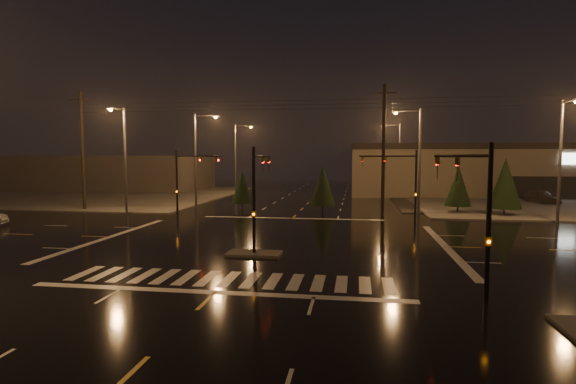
# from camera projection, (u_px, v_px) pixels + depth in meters

# --- Properties ---
(ground) EXTENTS (140.00, 140.00, 0.00)m
(ground) POSITION_uv_depth(u_px,v_px,m) (268.00, 242.00, 28.94)
(ground) COLOR black
(ground) RESTS_ON ground
(sidewalk_ne) EXTENTS (36.00, 36.00, 0.12)m
(sidewalk_ne) POSITION_uv_depth(u_px,v_px,m) (561.00, 202.00, 53.97)
(sidewalk_ne) COLOR #484640
(sidewalk_ne) RESTS_ON ground
(sidewalk_nw) EXTENTS (36.00, 36.00, 0.12)m
(sidewalk_nw) POSITION_uv_depth(u_px,v_px,m) (100.00, 195.00, 63.01)
(sidewalk_nw) COLOR #484640
(sidewalk_nw) RESTS_ON ground
(median_island) EXTENTS (3.00, 1.60, 0.15)m
(median_island) POSITION_uv_depth(u_px,v_px,m) (254.00, 254.00, 24.99)
(median_island) COLOR #484640
(median_island) RESTS_ON ground
(crosswalk) EXTENTS (15.00, 2.60, 0.01)m
(crosswalk) POSITION_uv_depth(u_px,v_px,m) (229.00, 279.00, 20.07)
(crosswalk) COLOR beige
(crosswalk) RESTS_ON ground
(stop_bar_near) EXTENTS (16.00, 0.50, 0.01)m
(stop_bar_near) POSITION_uv_depth(u_px,v_px,m) (215.00, 292.00, 18.10)
(stop_bar_near) COLOR beige
(stop_bar_near) RESTS_ON ground
(stop_bar_far) EXTENTS (16.00, 0.50, 0.01)m
(stop_bar_far) POSITION_uv_depth(u_px,v_px,m) (292.00, 218.00, 39.77)
(stop_bar_far) COLOR beige
(stop_bar_far) RESTS_ON ground
(retail_building) EXTENTS (60.20, 28.30, 7.20)m
(retail_building) POSITION_uv_depth(u_px,v_px,m) (551.00, 167.00, 68.67)
(retail_building) COLOR #766854
(retail_building) RESTS_ON ground
(commercial_block) EXTENTS (30.00, 18.00, 5.60)m
(commercial_block) POSITION_uv_depth(u_px,v_px,m) (112.00, 172.00, 75.37)
(commercial_block) COLOR #3F3937
(commercial_block) RESTS_ON ground
(signal_mast_median) EXTENTS (0.25, 4.59, 6.00)m
(signal_mast_median) POSITION_uv_depth(u_px,v_px,m) (257.00, 187.00, 25.61)
(signal_mast_median) COLOR black
(signal_mast_median) RESTS_ON ground
(signal_mast_ne) EXTENTS (4.84, 1.86, 6.00)m
(signal_mast_ne) POSITION_uv_depth(u_px,v_px,m) (404.00, 177.00, 37.19)
(signal_mast_ne) COLOR black
(signal_mast_ne) RESTS_ON ground
(signal_mast_nw) EXTENTS (4.84, 1.86, 6.00)m
(signal_mast_nw) POSITION_uv_depth(u_px,v_px,m) (186.00, 175.00, 40.05)
(signal_mast_nw) COLOR black
(signal_mast_nw) RESTS_ON ground
(signal_mast_se) EXTENTS (1.55, 3.87, 6.00)m
(signal_mast_se) POSITION_uv_depth(u_px,v_px,m) (476.00, 202.00, 17.49)
(signal_mast_se) COLOR black
(signal_mast_se) RESTS_ON ground
(streetlight_1) EXTENTS (2.77, 0.32, 10.00)m
(streetlight_1) POSITION_uv_depth(u_px,v_px,m) (198.00, 153.00, 47.90)
(streetlight_1) COLOR #38383A
(streetlight_1) RESTS_ON ground
(streetlight_2) EXTENTS (2.77, 0.32, 10.00)m
(streetlight_2) POSITION_uv_depth(u_px,v_px,m) (237.00, 154.00, 63.67)
(streetlight_2) COLOR #38383A
(streetlight_2) RESTS_ON ground
(streetlight_3) EXTENTS (2.77, 0.32, 10.00)m
(streetlight_3) POSITION_uv_depth(u_px,v_px,m) (416.00, 153.00, 42.56)
(streetlight_3) COLOR #38383A
(streetlight_3) RESTS_ON ground
(streetlight_4) EXTENTS (2.77, 0.32, 10.00)m
(streetlight_4) POSITION_uv_depth(u_px,v_px,m) (397.00, 154.00, 62.27)
(streetlight_4) COLOR #38383A
(streetlight_4) RESTS_ON ground
(streetlight_5) EXTENTS (0.32, 2.77, 10.00)m
(streetlight_5) POSITION_uv_depth(u_px,v_px,m) (123.00, 153.00, 41.91)
(streetlight_5) COLOR #38383A
(streetlight_5) RESTS_ON ground
(streetlight_6) EXTENTS (0.32, 2.77, 10.00)m
(streetlight_6) POSITION_uv_depth(u_px,v_px,m) (562.00, 152.00, 36.18)
(streetlight_6) COLOR #38383A
(streetlight_6) RESTS_ON ground
(utility_pole_0) EXTENTS (2.20, 0.32, 12.00)m
(utility_pole_0) POSITION_uv_depth(u_px,v_px,m) (82.00, 150.00, 45.56)
(utility_pole_0) COLOR black
(utility_pole_0) RESTS_ON ground
(utility_pole_1) EXTENTS (2.20, 0.32, 12.00)m
(utility_pole_1) POSITION_uv_depth(u_px,v_px,m) (383.00, 149.00, 41.04)
(utility_pole_1) COLOR black
(utility_pole_1) RESTS_ON ground
(conifer_0) EXTENTS (2.48, 2.48, 4.58)m
(conifer_0) POSITION_uv_depth(u_px,v_px,m) (458.00, 186.00, 43.35)
(conifer_0) COLOR black
(conifer_0) RESTS_ON ground
(conifer_1) EXTENTS (2.98, 2.98, 5.35)m
(conifer_1) POSITION_uv_depth(u_px,v_px,m) (505.00, 183.00, 41.31)
(conifer_1) COLOR black
(conifer_1) RESTS_ON ground
(conifer_3) EXTENTS (2.17, 2.17, 4.09)m
(conifer_3) POSITION_uv_depth(u_px,v_px,m) (242.00, 187.00, 45.86)
(conifer_3) COLOR black
(conifer_3) RESTS_ON ground
(conifer_4) EXTENTS (2.51, 2.51, 4.63)m
(conifer_4) POSITION_uv_depth(u_px,v_px,m) (323.00, 185.00, 43.85)
(conifer_4) COLOR black
(conifer_4) RESTS_ON ground
(car_parked) EXTENTS (3.22, 5.16, 1.64)m
(car_parked) POSITION_uv_depth(u_px,v_px,m) (541.00, 197.00, 52.09)
(car_parked) COLOR black
(car_parked) RESTS_ON ground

